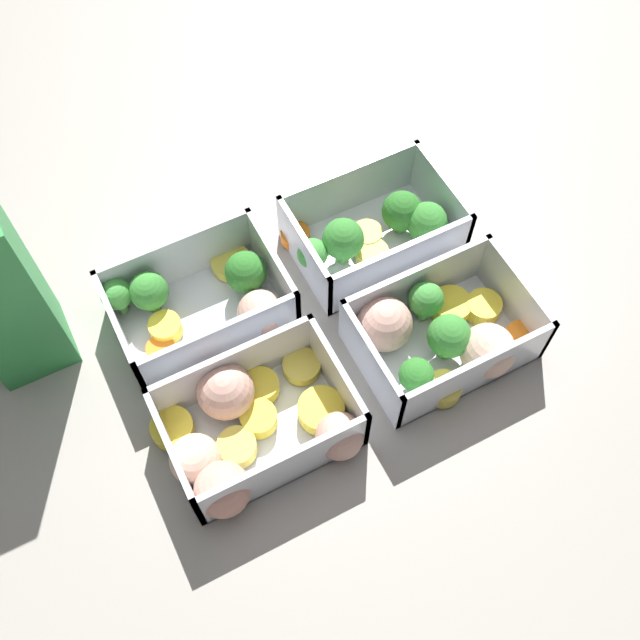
{
  "coord_description": "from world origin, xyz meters",
  "views": [
    {
      "loc": [
        -0.15,
        -0.29,
        0.6
      ],
      "look_at": [
        0.0,
        0.0,
        0.02
      ],
      "focal_mm": 42.0,
      "sensor_mm": 36.0,
      "label": 1
    }
  ],
  "objects_px": {
    "container_near_right": "(441,335)",
    "container_far_left": "(205,300)",
    "container_far_right": "(375,231)",
    "container_near_left": "(250,429)"
  },
  "relations": [
    {
      "from": "container_far_right",
      "to": "container_near_right",
      "type": "bearing_deg",
      "value": -91.57
    },
    {
      "from": "container_near_left",
      "to": "container_far_left",
      "type": "height_order",
      "value": "same"
    },
    {
      "from": "container_near_right",
      "to": "container_near_left",
      "type": "bearing_deg",
      "value": -179.51
    },
    {
      "from": "container_near_left",
      "to": "container_near_right",
      "type": "distance_m",
      "value": 0.18
    },
    {
      "from": "container_near_left",
      "to": "container_far_right",
      "type": "relative_size",
      "value": 1.07
    },
    {
      "from": "container_near_left",
      "to": "container_near_right",
      "type": "bearing_deg",
      "value": 0.49
    },
    {
      "from": "container_near_right",
      "to": "container_far_left",
      "type": "relative_size",
      "value": 1.05
    },
    {
      "from": "container_near_right",
      "to": "container_far_left",
      "type": "height_order",
      "value": "same"
    },
    {
      "from": "container_far_right",
      "to": "container_far_left",
      "type": "bearing_deg",
      "value": 178.52
    },
    {
      "from": "container_near_left",
      "to": "container_near_right",
      "type": "relative_size",
      "value": 1.06
    }
  ]
}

